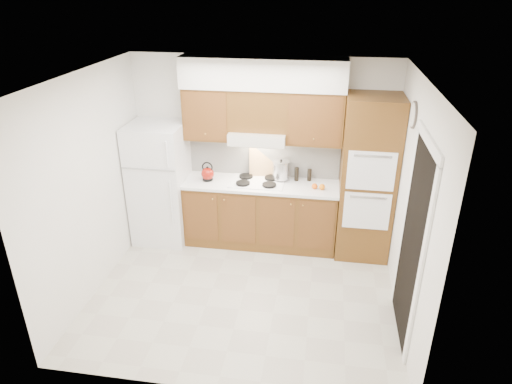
% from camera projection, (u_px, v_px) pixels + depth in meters
% --- Properties ---
extents(floor, '(3.60, 3.60, 0.00)m').
position_uv_depth(floor, '(244.00, 292.00, 5.59)').
color(floor, '#B9B5A2').
rests_on(floor, ground).
extents(ceiling, '(3.60, 3.60, 0.00)m').
position_uv_depth(ceiling, '(241.00, 77.00, 4.49)').
color(ceiling, white).
rests_on(ceiling, wall_back).
extents(wall_back, '(3.60, 0.02, 2.60)m').
position_uv_depth(wall_back, '(262.00, 151.00, 6.38)').
color(wall_back, white).
rests_on(wall_back, floor).
extents(wall_left, '(0.02, 3.00, 2.60)m').
position_uv_depth(wall_left, '(91.00, 186.00, 5.29)').
color(wall_left, white).
rests_on(wall_left, floor).
extents(wall_right, '(0.02, 3.00, 2.60)m').
position_uv_depth(wall_right, '(411.00, 208.00, 4.79)').
color(wall_right, white).
rests_on(wall_right, floor).
extents(fridge, '(0.75, 0.72, 1.72)m').
position_uv_depth(fridge, '(160.00, 183.00, 6.44)').
color(fridge, white).
rests_on(fridge, floor).
extents(base_cabinets, '(2.11, 0.60, 0.90)m').
position_uv_depth(base_cabinets, '(261.00, 214.00, 6.47)').
color(base_cabinets, brown).
rests_on(base_cabinets, floor).
extents(countertop, '(2.13, 0.62, 0.04)m').
position_uv_depth(countertop, '(261.00, 184.00, 6.26)').
color(countertop, white).
rests_on(countertop, base_cabinets).
extents(backsplash, '(2.11, 0.03, 0.56)m').
position_uv_depth(backsplash, '(264.00, 156.00, 6.40)').
color(backsplash, white).
rests_on(backsplash, countertop).
extents(oven_cabinet, '(0.70, 0.65, 2.20)m').
position_uv_depth(oven_cabinet, '(367.00, 179.00, 5.97)').
color(oven_cabinet, brown).
rests_on(oven_cabinet, floor).
extents(upper_cab_left, '(0.63, 0.33, 0.70)m').
position_uv_depth(upper_cab_left, '(208.00, 113.00, 6.10)').
color(upper_cab_left, brown).
rests_on(upper_cab_left, wall_back).
extents(upper_cab_right, '(0.73, 0.33, 0.70)m').
position_uv_depth(upper_cab_right, '(315.00, 118.00, 5.90)').
color(upper_cab_right, brown).
rests_on(upper_cab_right, wall_back).
extents(range_hood, '(0.75, 0.45, 0.15)m').
position_uv_depth(range_hood, '(258.00, 137.00, 6.07)').
color(range_hood, silver).
rests_on(range_hood, wall_back).
extents(upper_cab_over_hood, '(0.75, 0.33, 0.55)m').
position_uv_depth(upper_cab_over_hood, '(259.00, 110.00, 5.97)').
color(upper_cab_over_hood, brown).
rests_on(upper_cab_over_hood, range_hood).
extents(soffit, '(2.13, 0.36, 0.40)m').
position_uv_depth(soffit, '(263.00, 73.00, 5.75)').
color(soffit, silver).
rests_on(soffit, wall_back).
extents(cooktop, '(0.74, 0.50, 0.01)m').
position_uv_depth(cooktop, '(257.00, 182.00, 6.28)').
color(cooktop, white).
rests_on(cooktop, countertop).
extents(doorway, '(0.02, 0.90, 2.10)m').
position_uv_depth(doorway, '(412.00, 246.00, 4.58)').
color(doorway, black).
rests_on(doorway, floor).
extents(wall_clock, '(0.02, 0.30, 0.30)m').
position_uv_depth(wall_clock, '(414.00, 115.00, 4.92)').
color(wall_clock, '#3F3833').
rests_on(wall_clock, wall_right).
extents(kettle, '(0.23, 0.23, 0.18)m').
position_uv_depth(kettle, '(208.00, 174.00, 6.29)').
color(kettle, maroon).
rests_on(kettle, countertop).
extents(cutting_board, '(0.35, 0.17, 0.44)m').
position_uv_depth(cutting_board, '(261.00, 162.00, 6.40)').
color(cutting_board, tan).
rests_on(cutting_board, countertop).
extents(stock_pot, '(0.26, 0.26, 0.24)m').
position_uv_depth(stock_pot, '(281.00, 170.00, 6.29)').
color(stock_pot, silver).
rests_on(stock_pot, cooktop).
extents(condiment_a, '(0.05, 0.05, 0.18)m').
position_uv_depth(condiment_a, '(283.00, 174.00, 6.31)').
color(condiment_a, black).
rests_on(condiment_a, countertop).
extents(condiment_b, '(0.06, 0.06, 0.19)m').
position_uv_depth(condiment_b, '(297.00, 174.00, 6.29)').
color(condiment_b, black).
rests_on(condiment_b, countertop).
extents(condiment_c, '(0.08, 0.08, 0.17)m').
position_uv_depth(condiment_c, '(309.00, 175.00, 6.29)').
color(condiment_c, black).
rests_on(condiment_c, countertop).
extents(orange_near, '(0.08, 0.08, 0.08)m').
position_uv_depth(orange_near, '(315.00, 186.00, 6.06)').
color(orange_near, '#E55F0C').
rests_on(orange_near, countertop).
extents(orange_far, '(0.09, 0.09, 0.08)m').
position_uv_depth(orange_far, '(322.00, 187.00, 6.04)').
color(orange_far, orange).
rests_on(orange_far, countertop).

